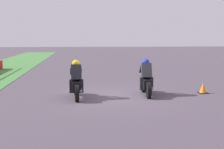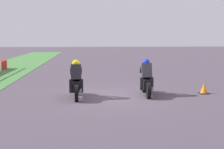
{
  "view_description": "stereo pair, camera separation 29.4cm",
  "coord_description": "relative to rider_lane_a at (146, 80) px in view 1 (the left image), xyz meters",
  "views": [
    {
      "loc": [
        -12.46,
        1.33,
        2.43
      ],
      "look_at": [
        -0.09,
        0.07,
        0.9
      ],
      "focal_mm": 49.98,
      "sensor_mm": 36.0,
      "label": 1
    },
    {
      "loc": [
        -12.49,
        1.04,
        2.43
      ],
      "look_at": [
        -0.09,
        0.07,
        0.9
      ],
      "focal_mm": 49.98,
      "sensor_mm": 36.0,
      "label": 2
    }
  ],
  "objects": [
    {
      "name": "rider_lane_a",
      "position": [
        0.0,
        0.0,
        0.0
      ],
      "size": [
        2.04,
        0.55,
        1.51
      ],
      "rotation": [
        0.0,
        0.0,
        -0.05
      ],
      "color": "black",
      "rests_on": "ground_plane"
    },
    {
      "name": "rider_lane_b",
      "position": [
        -0.36,
        2.87,
        0.0
      ],
      "size": [
        2.04,
        0.55,
        1.51
      ],
      "rotation": [
        0.0,
        0.0,
        0.04
      ],
      "color": "black",
      "rests_on": "ground_plane"
    },
    {
      "name": "ground_plane",
      "position": [
        -0.08,
        1.37,
        -0.62
      ],
      "size": [
        120.0,
        120.0,
        0.0
      ],
      "primitive_type": "plane",
      "color": "#4C424D"
    },
    {
      "name": "traffic_cone",
      "position": [
        0.16,
        -2.52,
        -0.42
      ],
      "size": [
        0.4,
        0.4,
        0.46
      ],
      "color": "black",
      "rests_on": "ground_plane"
    }
  ]
}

